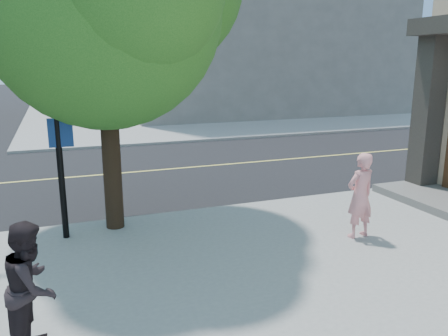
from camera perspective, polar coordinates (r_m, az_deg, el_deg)
name	(u,v)px	position (r m, az deg, el deg)	size (l,w,h in m)	color
ground	(22,235)	(9.95, -24.38, -7.79)	(140.00, 140.00, 0.00)	black
road_ew	(31,181)	(14.25, -23.39, -1.51)	(140.00, 9.00, 0.01)	black
sidewalk_ne	(237,108)	(33.49, 1.72, 7.59)	(29.00, 25.00, 0.12)	gray
filler_ne	(242,9)	(34.18, 2.29, 19.56)	(18.00, 16.00, 14.00)	slate
man_on_phone	(360,196)	(8.81, 16.97, -3.37)	(0.60, 0.39, 1.64)	pink
pedestrian	(32,287)	(5.69, -23.32, -13.70)	(0.76, 0.59, 1.56)	black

